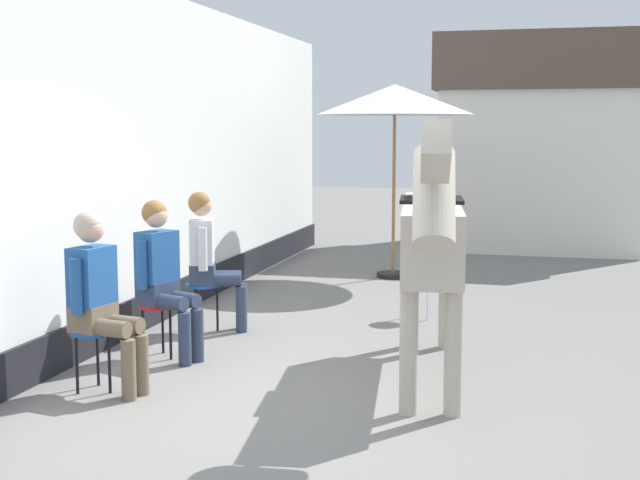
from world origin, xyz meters
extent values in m
plane|color=slate|center=(0.00, 3.00, 0.00)|extent=(40.00, 40.00, 0.00)
cube|color=white|center=(-2.55, 1.50, 1.70)|extent=(0.30, 14.00, 3.40)
cube|color=black|center=(-2.53, 1.50, 0.18)|extent=(0.34, 14.00, 0.36)
cube|color=silver|center=(1.40, 9.19, 1.30)|extent=(3.20, 2.40, 2.60)
cube|color=brown|center=(1.40, 9.19, 3.05)|extent=(3.40, 2.60, 0.90)
cylinder|color=#194C99|center=(-1.84, -0.14, 0.46)|extent=(0.34, 0.34, 0.03)
cylinder|color=black|center=(-1.70, -0.16, 0.22)|extent=(0.02, 0.02, 0.45)
cylinder|color=black|center=(-1.89, -0.01, 0.22)|extent=(0.02, 0.02, 0.45)
cylinder|color=black|center=(-1.93, -0.24, 0.22)|extent=(0.02, 0.02, 0.45)
cube|color=brown|center=(-1.84, -0.14, 0.58)|extent=(0.30, 0.36, 0.20)
cube|color=#1E4C8C|center=(-1.84, -0.14, 0.90)|extent=(0.28, 0.38, 0.44)
sphere|color=tan|center=(-1.84, -0.14, 1.25)|extent=(0.20, 0.20, 0.20)
sphere|color=#B2A38E|center=(-1.86, -0.13, 1.28)|extent=(0.22, 0.22, 0.22)
cylinder|color=brown|center=(-1.64, -0.09, 0.53)|extent=(0.40, 0.20, 0.13)
cylinder|color=brown|center=(-1.45, -0.13, 0.23)|extent=(0.11, 0.11, 0.46)
cylinder|color=brown|center=(-1.67, -0.25, 0.53)|extent=(0.40, 0.20, 0.13)
cylinder|color=brown|center=(-1.48, -0.29, 0.23)|extent=(0.11, 0.11, 0.46)
cylinder|color=#1E4C8C|center=(-1.79, 0.05, 0.85)|extent=(0.09, 0.09, 0.42)
cylinder|color=#1E4C8C|center=(-1.86, -0.34, 0.85)|extent=(0.09, 0.09, 0.42)
cylinder|color=red|center=(-1.79, 0.91, 0.46)|extent=(0.34, 0.34, 0.03)
cylinder|color=black|center=(-1.66, 0.86, 0.22)|extent=(0.02, 0.02, 0.45)
cylinder|color=black|center=(-1.81, 1.04, 0.22)|extent=(0.02, 0.02, 0.45)
cylinder|color=black|center=(-1.90, 0.81, 0.22)|extent=(0.02, 0.02, 0.45)
cube|color=#2D3851|center=(-1.79, 0.91, 0.58)|extent=(0.33, 0.38, 0.20)
cube|color=#1E4C8C|center=(-1.79, 0.91, 0.90)|extent=(0.32, 0.39, 0.44)
sphere|color=tan|center=(-1.79, 0.91, 1.25)|extent=(0.20, 0.20, 0.20)
sphere|color=olive|center=(-1.81, 0.91, 1.28)|extent=(0.22, 0.22, 0.22)
cylinder|color=#2D3851|center=(-1.58, 0.92, 0.53)|extent=(0.40, 0.25, 0.13)
cylinder|color=#2D3851|center=(-1.40, 0.85, 0.23)|extent=(0.11, 0.11, 0.46)
cylinder|color=#2D3851|center=(-1.64, 0.77, 0.53)|extent=(0.40, 0.25, 0.13)
cylinder|color=#2D3851|center=(-1.46, 0.70, 0.23)|extent=(0.11, 0.11, 0.46)
cylinder|color=#1E4C8C|center=(-1.70, 1.09, 0.85)|extent=(0.09, 0.09, 0.42)
cylinder|color=#1E4C8C|center=(-1.84, 0.71, 0.85)|extent=(0.09, 0.09, 0.42)
cylinder|color=#194C99|center=(-1.79, 1.94, 0.46)|extent=(0.34, 0.34, 0.03)
cylinder|color=black|center=(-1.66, 1.99, 0.22)|extent=(0.02, 0.02, 0.45)
cylinder|color=black|center=(-1.89, 2.04, 0.22)|extent=(0.02, 0.02, 0.45)
cylinder|color=black|center=(-1.82, 1.81, 0.22)|extent=(0.02, 0.02, 0.45)
cube|color=#2D3851|center=(-1.79, 1.94, 0.58)|extent=(0.33, 0.38, 0.20)
cube|color=silver|center=(-1.79, 1.94, 0.90)|extent=(0.31, 0.39, 0.44)
sphere|color=tan|center=(-1.79, 1.94, 1.25)|extent=(0.20, 0.20, 0.20)
sphere|color=olive|center=(-1.81, 1.94, 1.28)|extent=(0.22, 0.22, 0.22)
cylinder|color=#2D3851|center=(-1.63, 2.08, 0.53)|extent=(0.40, 0.24, 0.13)
cylinder|color=#2D3851|center=(-1.45, 2.14, 0.23)|extent=(0.11, 0.11, 0.46)
cylinder|color=#2D3851|center=(-1.58, 1.93, 0.53)|extent=(0.40, 0.24, 0.13)
cylinder|color=#2D3851|center=(-1.40, 1.98, 0.23)|extent=(0.11, 0.11, 0.46)
cylinder|color=silver|center=(-1.83, 2.14, 0.85)|extent=(0.09, 0.09, 0.42)
cylinder|color=silver|center=(-1.71, 1.76, 0.85)|extent=(0.09, 0.09, 0.42)
cube|color=#B2A899|center=(0.59, 0.90, 1.16)|extent=(0.73, 2.24, 0.52)
cylinder|color=#B2A899|center=(0.88, -0.05, 0.45)|extent=(0.13, 0.13, 0.90)
cylinder|color=#B2A899|center=(0.57, -0.09, 0.45)|extent=(0.13, 0.13, 0.90)
cylinder|color=#B2A899|center=(0.62, 1.87, 0.45)|extent=(0.13, 0.13, 0.90)
cylinder|color=#B2A899|center=(0.31, 1.83, 0.45)|extent=(0.13, 0.13, 0.90)
cylinder|color=#B2A899|center=(0.75, -0.29, 1.55)|extent=(0.36, 0.66, 0.73)
cube|color=#B2A899|center=(0.80, -0.63, 1.86)|extent=(0.25, 0.55, 0.40)
cube|color=black|center=(0.75, -0.27, 1.69)|extent=(0.12, 0.63, 0.48)
cylinder|color=black|center=(0.44, 2.03, 0.89)|extent=(0.11, 0.11, 0.65)
cube|color=black|center=(0.58, 1.00, 1.44)|extent=(0.58, 0.66, 0.03)
cube|color=black|center=(0.58, 1.00, 1.51)|extent=(0.34, 0.47, 0.12)
cylinder|color=black|center=(-0.49, 5.54, 0.03)|extent=(0.44, 0.44, 0.06)
cylinder|color=olive|center=(-0.49, 5.54, 1.10)|extent=(0.04, 0.04, 2.20)
cone|color=silver|center=(-0.49, 5.54, 2.38)|extent=(2.10, 2.10, 0.40)
cylinder|color=white|center=(0.18, 2.97, 0.45)|extent=(0.32, 0.32, 0.03)
cylinder|color=silver|center=(0.31, 2.97, 0.22)|extent=(0.02, 0.02, 0.43)
cylinder|color=silver|center=(0.12, 3.08, 0.22)|extent=(0.02, 0.02, 0.43)
cylinder|color=silver|center=(0.12, 2.86, 0.22)|extent=(0.02, 0.02, 0.43)
camera|label=1|loc=(1.45, -6.03, 2.01)|focal=49.14mm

